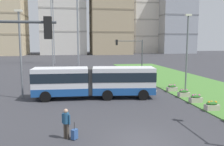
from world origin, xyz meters
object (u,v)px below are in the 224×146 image
apartment_tower_westcentre (63,11)px  apartment_tower_east (175,17)px  apartment_tower_centre (110,12)px  streetlight_left (20,50)px  streetlight_median (187,49)px  rolling_suitcase (74,134)px  flower_planter_2 (196,99)px  apartment_tower_west (7,6)px  flower_planter_1 (212,106)px  traffic_light_far_right (133,52)px  car_white_van (54,77)px  articulated_bus (95,81)px  pedestrian_crossing (66,122)px  flower_planter_3 (184,93)px  apartment_tower_eastcentre (146,14)px  flower_planter_4 (172,88)px

apartment_tower_westcentre → apartment_tower_east: size_ratio=1.07×
apartment_tower_centre → streetlight_left: bearing=-105.1°
streetlight_median → apartment_tower_centre: 87.23m
rolling_suitcase → apartment_tower_centre: bearing=79.2°
flower_planter_2 → apartment_tower_westcentre: (-13.76, 93.07, 19.37)m
rolling_suitcase → apartment_tower_west: (-26.33, 96.77, 20.73)m
flower_planter_1 → apartment_tower_centre: (7.75, 93.83, 18.99)m
apartment_tower_west → apartment_tower_centre: apartment_tower_west is taller
flower_planter_1 → apartment_tower_centre: bearing=85.3°
flower_planter_1 → traffic_light_far_right: 17.85m
flower_planter_2 → apartment_tower_west: apartment_tower_west is taller
car_white_van → apartment_tower_west: bearing=107.3°
articulated_bus → apartment_tower_east: bearing=61.1°
traffic_light_far_right → apartment_tower_west: 85.26m
apartment_tower_westcentre → apartment_tower_centre: 21.58m
rolling_suitcase → traffic_light_far_right: bearing=66.8°
car_white_van → apartment_tower_centre: apartment_tower_centre is taller
apartment_tower_west → pedestrian_crossing: bearing=-75.0°
flower_planter_2 → apartment_tower_centre: apartment_tower_centre is taller
flower_planter_3 → apartment_tower_eastcentre: apartment_tower_eastcentre is taller
flower_planter_3 → flower_planter_4: 2.75m
articulated_bus → flower_planter_4: bearing=8.8°
apartment_tower_westcentre → apartment_tower_centre: apartment_tower_westcentre is taller
flower_planter_1 → traffic_light_far_right: traffic_light_far_right is taller
rolling_suitcase → apartment_tower_east: (53.17, 102.08, 18.17)m
streetlight_median → flower_planter_4: bearing=-163.3°
articulated_bus → apartment_tower_eastcentre: size_ratio=0.29×
apartment_tower_west → apartment_tower_westcentre: 23.60m
rolling_suitcase → apartment_tower_westcentre: apartment_tower_westcentre is taller
flower_planter_1 → apartment_tower_east: (42.30, 98.38, 18.05)m
streetlight_left → streetlight_median: size_ratio=0.99×
streetlight_left → flower_planter_4: bearing=1.0°
streetlight_left → flower_planter_1: bearing=-24.7°
articulated_bus → pedestrian_crossing: bearing=-105.1°
apartment_tower_eastcentre → flower_planter_1: bearing=-105.6°
car_white_van → flower_planter_4: (13.24, -8.44, -0.33)m
flower_planter_4 → traffic_light_far_right: 10.70m
articulated_bus → flower_planter_3: bearing=-9.1°
streetlight_median → apartment_tower_east: apartment_tower_east is taller
rolling_suitcase → apartment_tower_eastcentre: size_ratio=0.02×
flower_planter_1 → apartment_tower_west: 102.33m
streetlight_median → streetlight_left: bearing=-177.3°
rolling_suitcase → flower_planter_1: (10.87, 3.70, 0.11)m
apartment_tower_eastcentre → apartment_tower_east: bearing=-41.6°
flower_planter_3 → traffic_light_far_right: bearing=98.2°
apartment_tower_eastcentre → apartment_tower_centre: bearing=-146.1°
rolling_suitcase → flower_planter_1: 11.49m
streetlight_left → apartment_tower_centre: size_ratio=0.22×
flower_planter_3 → apartment_tower_eastcentre: size_ratio=0.03×
flower_planter_2 → apartment_tower_eastcentre: apartment_tower_eastcentre is taller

